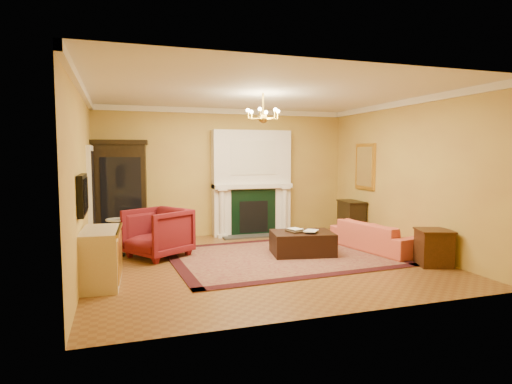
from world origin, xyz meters
name	(u,v)px	position (x,y,z in m)	size (l,w,h in m)	color
floor	(263,262)	(0.00, 0.00, -0.01)	(6.00, 5.50, 0.02)	brown
ceiling	(263,92)	(0.00, 0.00, 3.01)	(6.00, 5.50, 0.02)	white
wall_back	(225,172)	(0.00, 2.76, 1.50)	(6.00, 0.02, 3.00)	gold
wall_front	(340,191)	(0.00, -2.76, 1.50)	(6.00, 0.02, 3.00)	gold
wall_left	(81,182)	(-3.01, 0.00, 1.50)	(0.02, 5.50, 3.00)	gold
wall_right	(405,176)	(3.01, 0.00, 1.50)	(0.02, 5.50, 3.00)	gold
fireplace	(252,185)	(0.60, 2.57, 1.19)	(1.90, 0.70, 2.50)	white
crown_molding	(247,103)	(0.00, 0.96, 2.94)	(6.00, 5.50, 0.12)	white
doorway	(92,200)	(-2.95, 1.70, 1.05)	(0.08, 1.05, 2.10)	silver
tv_panel	(83,195)	(-2.95, -0.60, 1.35)	(0.09, 0.95, 0.58)	black
gilt_mirror	(365,167)	(2.97, 1.40, 1.65)	(0.06, 0.76, 1.05)	gold
chandelier	(263,116)	(0.00, 0.00, 2.61)	(0.63, 0.55, 0.53)	gold
oriental_rug	(281,256)	(0.44, 0.22, 0.01)	(4.06, 3.05, 0.02)	#4F111F
china_cabinet	(121,194)	(-2.40, 2.49, 1.07)	(1.07, 0.49, 2.14)	black
wingback_armchair	(158,230)	(-1.77, 0.92, 0.51)	(0.98, 0.92, 1.01)	maroon
pedestal_table	(117,234)	(-2.50, 1.23, 0.41)	(0.40, 0.40, 0.71)	black
commode	(101,257)	(-2.73, -0.58, 0.41)	(0.52, 1.11, 0.83)	#BFB08C
coral_sofa	(376,231)	(2.46, 0.14, 0.38)	(1.96, 0.57, 0.77)	#C45C3E
end_table	(434,248)	(2.72, -1.20, 0.30)	(0.52, 0.52, 0.60)	#3C1E10
console_table	(351,219)	(2.78, 1.65, 0.40)	(0.41, 0.72, 0.81)	black
leather_ottoman	(302,243)	(0.88, 0.24, 0.23)	(1.15, 0.84, 0.43)	black
ottoman_tray	(299,231)	(0.83, 0.29, 0.46)	(0.42, 0.33, 0.03)	black
book_a	(291,223)	(0.69, 0.32, 0.61)	(0.20, 0.03, 0.27)	gray
book_b	(305,223)	(0.91, 0.16, 0.63)	(0.23, 0.02, 0.31)	gray
topiary_left	(222,174)	(-0.15, 2.53, 1.47)	(0.16, 0.16, 0.44)	tan
topiary_right	(278,173)	(1.26, 2.53, 1.48)	(0.17, 0.17, 0.45)	tan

